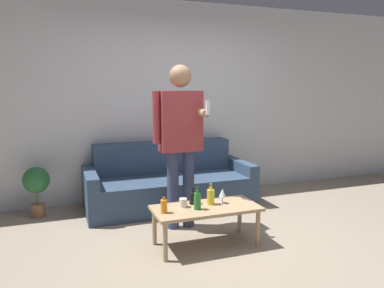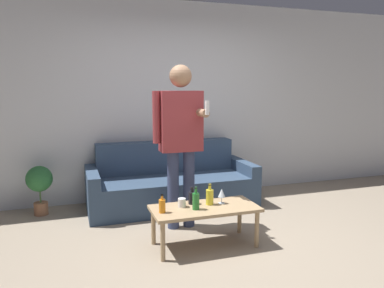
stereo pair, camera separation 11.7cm
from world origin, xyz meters
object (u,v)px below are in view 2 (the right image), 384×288
object	(u,v)px
coffee_table	(205,211)
bottle_orange	(210,196)
couch	(171,183)
person_standing_front	(180,134)

from	to	relation	value
coffee_table	bottle_orange	xyz separation A→B (m)	(0.07, 0.06, 0.13)
couch	person_standing_front	xyz separation A→B (m)	(-0.10, -0.80, 0.76)
bottle_orange	person_standing_front	size ratio (longest dim) A/B	0.12
coffee_table	person_standing_front	world-z (taller)	person_standing_front
couch	bottle_orange	bearing A→B (deg)	-87.63
couch	coffee_table	bearing A→B (deg)	-90.82
coffee_table	couch	bearing A→B (deg)	89.18
couch	person_standing_front	bearing A→B (deg)	-97.07
coffee_table	bottle_orange	bearing A→B (deg)	37.49
couch	bottle_orange	size ratio (longest dim) A/B	10.27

